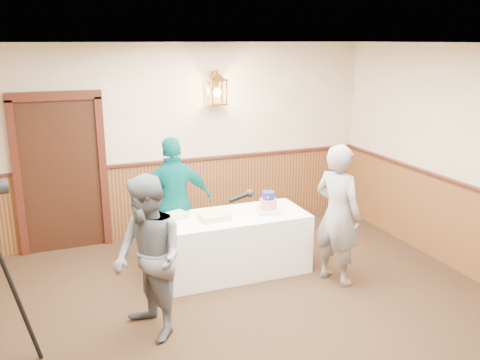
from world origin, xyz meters
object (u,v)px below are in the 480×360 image
object	(u,v)px
sheet_cake_green	(176,216)
assistant_p	(175,202)
display_table	(234,243)
baker	(338,215)
tiered_cake	(268,204)
interviewer	(148,258)
sheet_cake_yellow	(215,216)

from	to	relation	value
sheet_cake_green	assistant_p	size ratio (longest dim) A/B	0.16
display_table	baker	xyz separation A→B (m)	(1.05, -0.68, 0.47)
tiered_cake	sheet_cake_green	xyz separation A→B (m)	(-1.12, 0.22, -0.08)
baker	interviewer	bearing A→B (deg)	76.41
sheet_cake_yellow	assistant_p	bearing A→B (deg)	121.24
baker	assistant_p	bearing A→B (deg)	31.92
tiered_cake	baker	world-z (taller)	baker
sheet_cake_yellow	sheet_cake_green	distance (m)	0.47
tiered_cake	interviewer	size ratio (longest dim) A/B	0.20
sheet_cake_yellow	baker	xyz separation A→B (m)	(1.31, -0.63, 0.06)
interviewer	sheet_cake_green	bearing A→B (deg)	138.06
display_table	sheet_cake_green	xyz separation A→B (m)	(-0.69, 0.16, 0.41)
tiered_cake	assistant_p	bearing A→B (deg)	150.95
sheet_cake_green	tiered_cake	bearing A→B (deg)	-11.10
display_table	tiered_cake	distance (m)	0.65
tiered_cake	assistant_p	world-z (taller)	assistant_p
sheet_cake_yellow	interviewer	distance (m)	1.40
sheet_cake_green	baker	distance (m)	1.93
sheet_cake_green	interviewer	xyz separation A→B (m)	(-0.57, -1.19, 0.03)
tiered_cake	baker	distance (m)	0.87
sheet_cake_yellow	assistant_p	distance (m)	0.67
interviewer	baker	world-z (taller)	baker
sheet_cake_yellow	tiered_cake	bearing A→B (deg)	-0.99
tiered_cake	assistant_p	distance (m)	1.19
interviewer	baker	xyz separation A→B (m)	(2.31, 0.35, 0.03)
sheet_cake_yellow	sheet_cake_green	xyz separation A→B (m)	(-0.42, 0.21, -0.00)
sheet_cake_green	assistant_p	distance (m)	0.37
tiered_cake	sheet_cake_green	distance (m)	1.15
sheet_cake_green	baker	world-z (taller)	baker
sheet_cake_yellow	interviewer	bearing A→B (deg)	-135.41
interviewer	tiered_cake	bearing A→B (deg)	103.49
sheet_cake_yellow	baker	distance (m)	1.46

